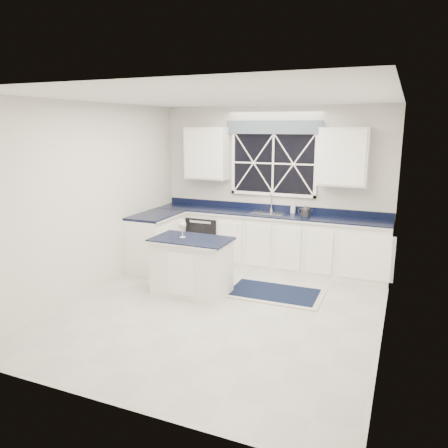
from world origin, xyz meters
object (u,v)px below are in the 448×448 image
at_px(soap_bottle, 293,208).
at_px(kettle, 305,211).
at_px(dishwasher, 208,237).
at_px(island, 192,266).
at_px(wine_glass, 182,225).
at_px(faucet, 271,202).

bearing_deg(soap_bottle, kettle, -36.35).
xyz_separation_m(dishwasher, kettle, (1.74, -0.01, 0.61)).
bearing_deg(island, soap_bottle, 61.13).
bearing_deg(wine_glass, soap_bottle, 56.82).
height_order(faucet, soap_bottle, faucet).
relative_size(faucet, soap_bottle, 1.86).
xyz_separation_m(island, kettle, (1.26, 1.59, 0.61)).
distance_m(faucet, soap_bottle, 0.40).
relative_size(kettle, soap_bottle, 1.53).
height_order(dishwasher, wine_glass, wine_glass).
bearing_deg(wine_glass, kettle, 48.43).
distance_m(island, soap_bottle, 2.13).
distance_m(wine_glass, soap_bottle, 2.11).
height_order(dishwasher, soap_bottle, soap_bottle).
bearing_deg(kettle, faucet, 171.07).
distance_m(island, wine_glass, 0.60).
bearing_deg(soap_bottle, dishwasher, -173.24).
bearing_deg(dishwasher, soap_bottle, 6.76).
height_order(faucet, kettle, faucet).
xyz_separation_m(dishwasher, faucet, (1.10, 0.19, 0.69)).
height_order(island, soap_bottle, soap_bottle).
xyz_separation_m(kettle, wine_glass, (-1.41, -1.59, -0.03)).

